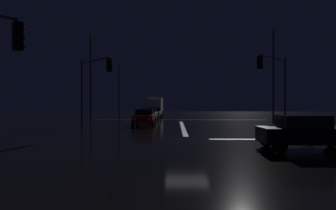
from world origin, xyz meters
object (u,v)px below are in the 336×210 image
(traffic_signal_ne, at_px, (275,77))
(sedan_silver, at_px, (149,114))
(box_truck, at_px, (155,106))
(sedan_black_crossing, at_px, (306,132))
(streetlamp_right_near, at_px, (273,69))
(traffic_signal_nw, at_px, (93,79))
(sedan_white, at_px, (155,113))
(streetlamp_left_near, at_px, (91,71))
(streetlamp_left_far, at_px, (119,85))
(sedan_red, at_px, (145,117))

(traffic_signal_ne, bearing_deg, sedan_silver, 140.98)
(box_truck, height_order, sedan_black_crossing, box_truck)
(streetlamp_right_near, bearing_deg, sedan_black_crossing, -104.27)
(traffic_signal_nw, height_order, streetlamp_right_near, streetlamp_right_near)
(sedan_white, relative_size, streetlamp_right_near, 0.42)
(sedan_white, relative_size, traffic_signal_nw, 0.71)
(streetlamp_left_near, height_order, streetlamp_left_far, streetlamp_left_near)
(box_truck, height_order, traffic_signal_ne, traffic_signal_ne)
(sedan_silver, bearing_deg, sedan_white, 87.79)
(traffic_signal_ne, height_order, traffic_signal_nw, traffic_signal_ne)
(sedan_silver, relative_size, traffic_signal_ne, 0.69)
(sedan_white, distance_m, sedan_black_crossing, 28.97)
(traffic_signal_nw, xyz_separation_m, streetlamp_left_near, (-2.12, 6.62, 1.37))
(sedan_silver, height_order, streetlamp_left_far, streetlamp_left_far)
(sedan_black_crossing, bearing_deg, streetlamp_left_near, 129.85)
(traffic_signal_ne, xyz_separation_m, streetlamp_left_far, (-17.74, 22.56, 0.78))
(streetlamp_left_near, bearing_deg, sedan_black_crossing, -50.15)
(sedan_white, xyz_separation_m, traffic_signal_nw, (-4.23, -16.03, 3.43))
(box_truck, distance_m, streetlamp_left_near, 17.80)
(sedan_red, xyz_separation_m, sedan_black_crossing, (8.89, -14.53, 0.00))
(sedan_white, distance_m, traffic_signal_nw, 16.93)
(traffic_signal_nw, bearing_deg, traffic_signal_ne, 0.20)
(sedan_red, relative_size, streetlamp_right_near, 0.42)
(streetlamp_right_near, bearing_deg, streetlamp_left_far, 141.07)
(sedan_red, distance_m, streetlamp_left_near, 8.72)
(sedan_black_crossing, bearing_deg, box_truck, 105.08)
(sedan_red, height_order, sedan_silver, same)
(traffic_signal_nw, bearing_deg, streetlamp_left_near, 107.75)
(sedan_black_crossing, distance_m, streetlamp_left_near, 24.17)
(box_truck, relative_size, streetlamp_right_near, 0.81)
(traffic_signal_ne, bearing_deg, sedan_red, 165.73)
(sedan_white, height_order, streetlamp_left_near, streetlamp_left_near)
(sedan_silver, bearing_deg, box_truck, 90.93)
(sedan_white, height_order, streetlamp_left_far, streetlamp_left_far)
(streetlamp_right_near, bearing_deg, sedan_red, -164.89)
(sedan_silver, xyz_separation_m, sedan_black_crossing, (9.09, -21.06, 0.00))
(sedan_black_crossing, bearing_deg, sedan_white, 107.75)
(traffic_signal_ne, height_order, streetlamp_left_far, streetlamp_left_far)
(traffic_signal_nw, xyz_separation_m, streetlamp_left_far, (-2.12, 22.62, 0.88))
(streetlamp_left_far, bearing_deg, sedan_white, -46.09)
(sedan_black_crossing, xyz_separation_m, streetlamp_left_far, (-15.18, 34.18, 4.32))
(sedan_silver, relative_size, box_truck, 0.52)
(sedan_silver, bearing_deg, streetlamp_left_near, -154.73)
(sedan_silver, distance_m, box_truck, 13.50)
(box_truck, relative_size, traffic_signal_ne, 1.32)
(sedan_black_crossing, height_order, traffic_signal_ne, traffic_signal_ne)
(box_truck, bearing_deg, traffic_signal_ne, -62.62)
(sedan_red, relative_size, streetlamp_left_far, 0.49)
(sedan_red, bearing_deg, streetlamp_left_near, 149.85)
(sedan_black_crossing, height_order, streetlamp_left_far, streetlamp_left_far)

